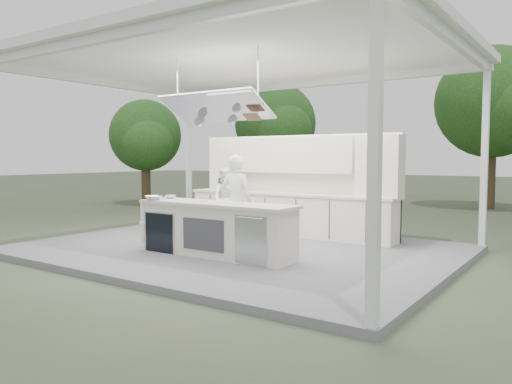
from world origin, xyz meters
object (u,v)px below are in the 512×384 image
Objects in this scene: back_counter at (288,214)px; head_chef at (237,201)px; demo_island at (215,229)px; sous_chef at (227,199)px.

back_counter is 2.83× the size of head_chef.
head_chef is (-0.06, -1.84, 0.42)m from back_counter.
back_counter is at bearing 93.63° from demo_island.
head_chef reaches higher than back_counter.
head_chef is at bearing -91.93° from back_counter.
sous_chef is (-1.41, 1.49, -0.14)m from head_chef.
sous_chef reaches higher than back_counter.
back_counter is 3.37× the size of sous_chef.
sous_chef is at bearing 123.82° from demo_island.
demo_island is 0.61× the size of back_counter.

